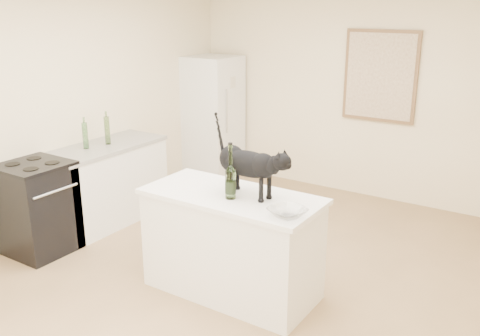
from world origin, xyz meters
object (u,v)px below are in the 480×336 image
object	(u,v)px
black_cat	(248,167)
fridge	(212,117)
wine_bottle	(230,174)
stove	(38,209)
glass_bowl	(288,213)

from	to	relation	value
black_cat	fridge	bearing A→B (deg)	139.27
fridge	wine_bottle	size ratio (longest dim) A/B	4.17
fridge	stove	bearing A→B (deg)	-90.00
stove	wine_bottle	world-z (taller)	wine_bottle
fridge	glass_bowl	xyz separation A→B (m)	(2.66, -2.72, 0.08)
black_cat	glass_bowl	distance (m)	0.58
wine_bottle	glass_bowl	world-z (taller)	wine_bottle
fridge	glass_bowl	size ratio (longest dim) A/B	6.23
stove	fridge	size ratio (longest dim) A/B	0.53
wine_bottle	glass_bowl	size ratio (longest dim) A/B	1.49
fridge	black_cat	distance (m)	3.32
fridge	wine_bottle	world-z (taller)	fridge
stove	glass_bowl	distance (m)	2.72
stove	glass_bowl	xyz separation A→B (m)	(2.66, 0.23, 0.48)
wine_bottle	black_cat	bearing A→B (deg)	60.68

